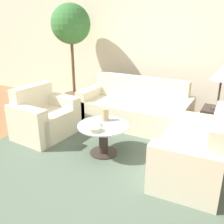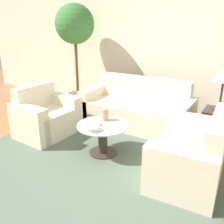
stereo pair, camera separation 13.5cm
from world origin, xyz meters
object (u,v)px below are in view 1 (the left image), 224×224
(armchair, at_px, (43,119))
(table_lamp, at_px, (222,74))
(vase, at_px, (105,115))
(potted_plant, at_px, (71,34))
(coffee_table, at_px, (103,135))
(bowl, at_px, (94,129))
(sofa_main, at_px, (135,110))
(loveseat, at_px, (197,154))
(book_stack, at_px, (94,124))

(armchair, bearing_deg, table_lamp, -63.43)
(vase, bearing_deg, potted_plant, 139.93)
(coffee_table, height_order, vase, vase)
(coffee_table, relative_size, bowl, 3.79)
(sofa_main, distance_m, bowl, 1.44)
(armchair, bearing_deg, sofa_main, -42.20)
(sofa_main, xyz_separation_m, vase, (-0.01, -1.04, 0.25))
(table_lamp, bearing_deg, armchair, -156.69)
(coffee_table, distance_m, vase, 0.30)
(vase, bearing_deg, table_lamp, 35.90)
(coffee_table, bearing_deg, potted_plant, 137.82)
(sofa_main, height_order, potted_plant, potted_plant)
(table_lamp, xyz_separation_m, vase, (-1.37, -0.99, -0.54))
(potted_plant, bearing_deg, vase, -40.07)
(loveseat, xyz_separation_m, potted_plant, (-2.82, 1.34, 1.26))
(sofa_main, distance_m, armchair, 1.60)
(armchair, xyz_separation_m, coffee_table, (1.19, -0.07, 0.00))
(sofa_main, height_order, book_stack, sofa_main)
(potted_plant, distance_m, bowl, 2.52)
(sofa_main, distance_m, loveseat, 1.71)
(sofa_main, bearing_deg, coffee_table, -87.67)
(coffee_table, distance_m, table_lamp, 1.91)
(bowl, bearing_deg, loveseat, 14.22)
(bowl, bearing_deg, table_lamp, 46.55)
(sofa_main, distance_m, vase, 1.07)
(coffee_table, xyz_separation_m, table_lamp, (1.31, 1.15, 0.79))
(sofa_main, bearing_deg, loveseat, -40.42)
(bowl, xyz_separation_m, book_stack, (-0.10, 0.16, -0.01))
(sofa_main, relative_size, potted_plant, 0.92)
(table_lamp, relative_size, vase, 3.74)
(sofa_main, relative_size, bowl, 10.39)
(sofa_main, distance_m, coffee_table, 1.19)
(potted_plant, bearing_deg, armchair, -74.21)
(armchair, height_order, bowl, armchair)
(coffee_table, relative_size, vase, 4.03)
(potted_plant, bearing_deg, bowl, -46.53)
(armchair, xyz_separation_m, potted_plant, (-0.38, 1.35, 1.26))
(table_lamp, bearing_deg, potted_plant, 174.50)
(armchair, distance_m, book_stack, 1.12)
(table_lamp, xyz_separation_m, book_stack, (-1.40, -1.22, -0.61))
(loveseat, xyz_separation_m, bowl, (-1.25, -0.32, 0.19))
(coffee_table, xyz_separation_m, book_stack, (-0.10, -0.08, 0.18))
(sofa_main, xyz_separation_m, loveseat, (1.30, -1.11, 0.00))
(vase, xyz_separation_m, bowl, (0.06, -0.39, -0.06))
(coffee_table, height_order, book_stack, book_stack)
(armchair, xyz_separation_m, vase, (1.13, 0.08, 0.25))
(sofa_main, height_order, coffee_table, sofa_main)
(vase, bearing_deg, book_stack, -97.99)
(sofa_main, distance_m, potted_plant, 1.99)
(vase, height_order, book_stack, vase)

